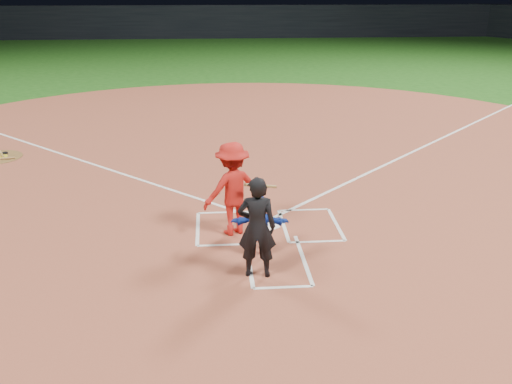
{
  "coord_description": "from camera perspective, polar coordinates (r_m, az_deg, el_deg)",
  "views": [
    {
      "loc": [
        -1.25,
        -11.88,
        5.22
      ],
      "look_at": [
        -0.3,
        -0.4,
        1.0
      ],
      "focal_mm": 40.0,
      "sensor_mm": 36.0,
      "label": 1
    }
  ],
  "objects": [
    {
      "name": "on_deck_bat_a",
      "position": [
        20.16,
        -24.09,
        3.5
      ],
      "size": [
        0.42,
        0.78,
        0.06
      ],
      "primitive_type": "cylinder",
      "rotation": [
        1.57,
        0.0,
        0.45
      ],
      "color": "#A57E3C",
      "rests_on": "on_deck_circle"
    },
    {
      "name": "umpire",
      "position": [
        10.52,
        0.09,
        -3.56
      ],
      "size": [
        0.76,
        0.54,
        1.96
      ],
      "primitive_type": "imported",
      "rotation": [
        0.0,
        0.0,
        3.04
      ],
      "color": "black",
      "rests_on": "home_plate_dirt"
    },
    {
      "name": "ground",
      "position": [
        13.04,
        1.17,
        -3.49
      ],
      "size": [
        120.0,
        120.0,
        0.0
      ],
      "primitive_type": "plane",
      "color": "#194B12",
      "rests_on": "ground"
    },
    {
      "name": "chalk_markings",
      "position": [
        17.98,
        -0.54,
        3.3
      ],
      "size": [
        28.35,
        17.32,
        0.01
      ],
      "color": "white",
      "rests_on": "home_plate_dirt"
    },
    {
      "name": "batter_at_plate",
      "position": [
        12.34,
        -2.36,
        0.32
      ],
      "size": [
        1.74,
        1.25,
        2.07
      ],
      "color": "red",
      "rests_on": "home_plate_dirt"
    },
    {
      "name": "catcher",
      "position": [
        11.47,
        0.37,
        -3.38
      ],
      "size": [
        1.21,
        0.5,
        1.27
      ],
      "primitive_type": "imported",
      "rotation": [
        0.0,
        0.0,
        3.04
      ],
      "color": "#1538B2",
      "rests_on": "home_plate_dirt"
    },
    {
      "name": "stadium_wall_far",
      "position": [
        60.0,
        -3.68,
        16.64
      ],
      "size": [
        80.0,
        1.2,
        3.2
      ],
      "primitive_type": "cube",
      "color": "black",
      "rests_on": "ground"
    },
    {
      "name": "home_plate_dirt",
      "position": [
        18.67,
        -0.7,
        3.91
      ],
      "size": [
        28.0,
        28.0,
        0.01
      ],
      "primitive_type": "cylinder",
      "color": "brown",
      "rests_on": "ground"
    },
    {
      "name": "home_plate",
      "position": [
        13.03,
        1.17,
        -3.41
      ],
      "size": [
        0.6,
        0.6,
        0.02
      ],
      "primitive_type": "cylinder",
      "rotation": [
        0.0,
        0.0,
        3.14
      ],
      "color": "white",
      "rests_on": "home_plate_dirt"
    },
    {
      "name": "on_deck_bat_c",
      "position": [
        19.61,
        -24.17,
        3.05
      ],
      "size": [
        0.84,
        0.24,
        0.06
      ],
      "primitive_type": "cylinder",
      "rotation": [
        1.57,
        0.0,
        1.78
      ],
      "color": "#A06F3A",
      "rests_on": "on_deck_circle"
    },
    {
      "name": "bat_weight_donut",
      "position": [
        20.28,
        -23.82,
        3.61
      ],
      "size": [
        0.19,
        0.19,
        0.05
      ],
      "primitive_type": "torus",
      "color": "black",
      "rests_on": "on_deck_circle"
    }
  ]
}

